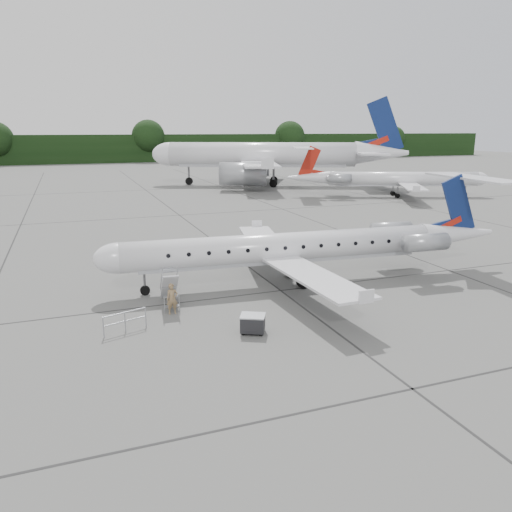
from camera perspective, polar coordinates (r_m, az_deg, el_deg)
name	(u,v)px	position (r m, az deg, el deg)	size (l,w,h in m)	color
ground	(358,302)	(29.21, 11.60, -5.23)	(320.00, 320.00, 0.00)	#595957
treeline	(120,149)	(154.00, -15.31, 11.76)	(260.00, 4.00, 8.00)	black
main_regional_jet	(283,233)	(31.30, 3.08, 2.61)	(25.62, 18.45, 6.57)	silver
airstair	(169,288)	(28.28, -9.88, -3.60)	(0.85, 2.44, 2.06)	silver
passenger	(172,299)	(27.04, -9.56, -4.85)	(0.61, 0.40, 1.68)	olive
safety_railing	(125,322)	(25.31, -14.73, -7.32)	(2.20, 0.08, 1.00)	#96999E
baggage_cart	(253,323)	(24.35, -0.37, -7.72)	(1.13, 0.92, 0.98)	black
bg_narrowbody	(262,142)	(87.96, 0.70, 12.86)	(40.96, 29.49, 14.70)	silver
bg_regional_right	(403,172)	(76.10, 16.50, 9.21)	(27.39, 19.72, 7.18)	silver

